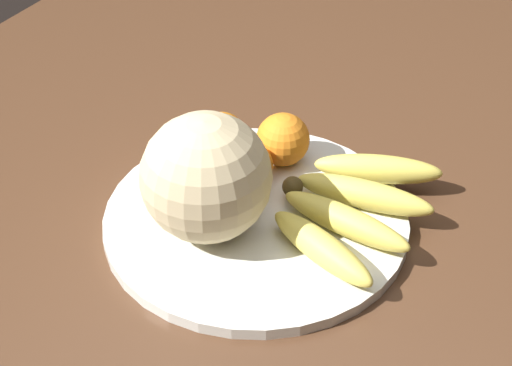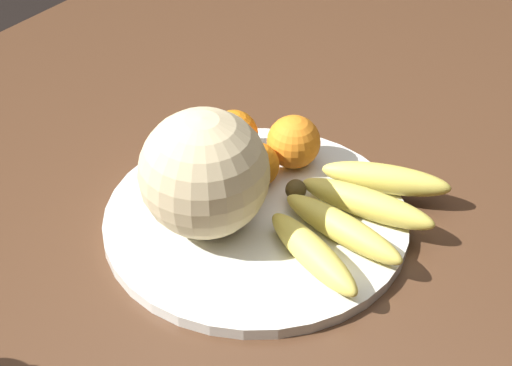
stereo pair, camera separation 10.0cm
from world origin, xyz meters
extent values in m
cube|color=#4C301E|center=(0.00, 0.00, 0.76)|extent=(1.63, 1.17, 0.04)
cube|color=#4C301E|center=(-0.73, -0.50, 0.37)|extent=(0.07, 0.07, 0.74)
cylinder|color=silver|center=(0.05, 0.05, 0.79)|extent=(0.37, 0.37, 0.02)
torus|color=#47382D|center=(0.05, 0.05, 0.79)|extent=(0.37, 0.37, 0.01)
sphere|color=beige|center=(0.10, 0.02, 0.87)|extent=(0.15, 0.15, 0.15)
sphere|color=#473819|center=(0.00, 0.08, 0.81)|extent=(0.03, 0.03, 0.03)
ellipsoid|color=#E5D156|center=(0.08, 0.16, 0.81)|extent=(0.09, 0.16, 0.04)
ellipsoid|color=#E5D156|center=(0.02, 0.16, 0.81)|extent=(0.05, 0.17, 0.04)
ellipsoid|color=#E5D156|center=(-0.03, 0.16, 0.81)|extent=(0.06, 0.18, 0.04)
ellipsoid|color=#E5D156|center=(-0.09, 0.15, 0.81)|extent=(0.10, 0.16, 0.04)
sphere|color=orange|center=(-0.03, -0.04, 0.83)|extent=(0.06, 0.06, 0.06)
sphere|color=orange|center=(-0.06, 0.03, 0.83)|extent=(0.07, 0.07, 0.07)
sphere|color=orange|center=(0.03, -0.06, 0.82)|extent=(0.06, 0.06, 0.06)
sphere|color=orange|center=(0.00, 0.02, 0.82)|extent=(0.06, 0.06, 0.06)
cube|color=white|center=(0.04, 0.00, 0.80)|extent=(0.08, 0.05, 0.00)
camera|label=1|loc=(0.73, 0.45, 1.47)|focal=60.00mm
camera|label=2|loc=(0.67, 0.54, 1.47)|focal=60.00mm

